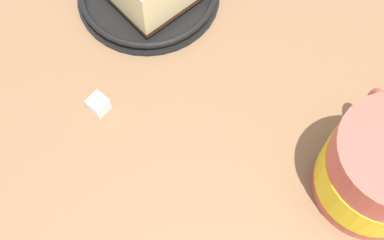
# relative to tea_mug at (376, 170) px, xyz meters

# --- Properties ---
(ground_plane) EXTENTS (1.52, 1.52, 0.02)m
(ground_plane) POSITION_rel_tea_mug_xyz_m (-0.11, -0.16, -0.06)
(ground_plane) COLOR brown
(tea_mug) EXTENTS (0.12, 0.10, 0.09)m
(tea_mug) POSITION_rel_tea_mug_xyz_m (0.00, 0.00, 0.00)
(tea_mug) COLOR #BF4C3F
(tea_mug) RESTS_ON ground_plane
(sugar_cube) EXTENTS (0.02, 0.02, 0.02)m
(sugar_cube) POSITION_rel_tea_mug_xyz_m (-0.09, -0.25, -0.04)
(sugar_cube) COLOR white
(sugar_cube) RESTS_ON ground_plane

